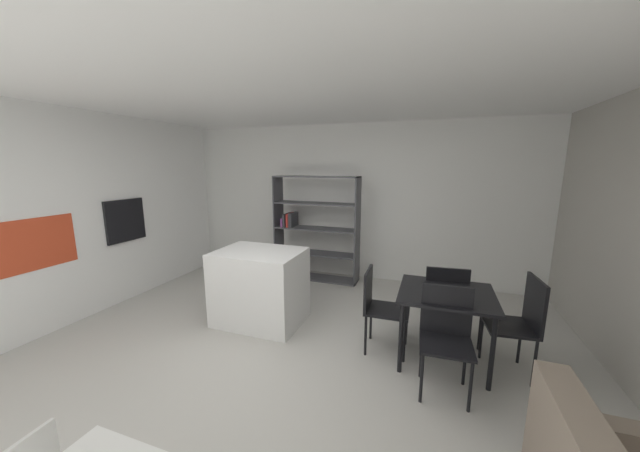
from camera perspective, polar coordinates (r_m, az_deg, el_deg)
ground_plane at (r=3.66m, az=-10.14°, el=-22.31°), size 9.20×9.20×0.00m
ceiling_slab at (r=3.16m, az=-11.91°, el=23.86°), size 6.69×5.81×0.06m
back_partition at (r=5.77m, az=3.62°, el=4.33°), size 6.69×0.06×2.69m
tall_cabinet_run_left at (r=5.31m, az=-39.99°, el=1.25°), size 0.61×5.23×2.69m
cabinet_niche_splashback at (r=4.87m, az=-42.07°, el=-2.54°), size 0.01×0.94×0.60m
built_in_oven at (r=5.49m, az=-31.28°, el=0.88°), size 0.06×0.61×0.61m
kitchen_island at (r=4.23m, az=-10.58°, el=-10.50°), size 1.06×0.79×0.93m
open_bookshelf at (r=5.62m, az=-1.63°, el=-1.05°), size 1.48×0.38×1.81m
dining_table at (r=3.53m, az=21.43°, el=-12.21°), size 0.91×0.81×0.74m
dining_chair_far at (r=3.97m, az=21.27°, el=-11.41°), size 0.49×0.48×0.90m
dining_chair_near at (r=3.18m, az=21.44°, el=-16.73°), size 0.46×0.43×0.94m
dining_chair_island_side at (r=3.61m, az=10.32°, el=-13.21°), size 0.47×0.42×0.90m
dining_chair_window_side at (r=3.67m, az=32.15°, el=-13.61°), size 0.46×0.48×0.97m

